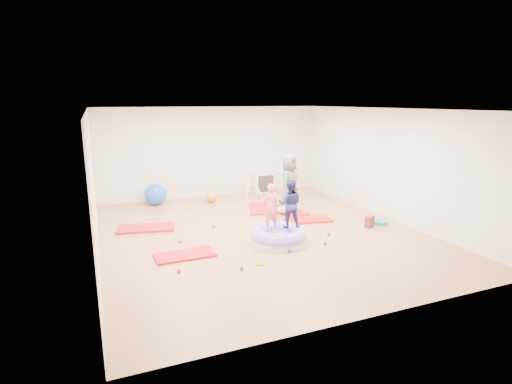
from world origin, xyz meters
name	(u,v)px	position (x,y,z in m)	size (l,w,h in m)	color
room	(261,173)	(0.00, 0.00, 1.40)	(7.01, 8.01, 2.81)	#AB7A59
gym_mat_front_left	(185,255)	(-1.94, -0.77, 0.02)	(1.15, 0.58, 0.05)	red
gym_mat_mid_left	(146,228)	(-2.43, 1.25, 0.03)	(1.31, 0.65, 0.05)	red
gym_mat_center_back	(260,209)	(0.74, 1.83, 0.02)	(1.16, 0.58, 0.05)	red
gym_mat_right	(308,220)	(1.47, 0.42, 0.02)	(1.18, 0.59, 0.05)	red
gym_mat_rear_right	(288,211)	(1.37, 1.36, 0.02)	(1.19, 0.60, 0.05)	red
inflatable_cushion	(279,236)	(0.09, -0.78, 0.15)	(1.20, 1.20, 0.38)	silver
child_pink	(271,205)	(-0.10, -0.76, 0.86)	(0.37, 0.24, 1.02)	#FC6469
child_navy	(290,202)	(0.37, -0.73, 0.88)	(0.51, 0.40, 1.06)	navy
adult_caregiver	(289,183)	(1.40, 1.38, 0.81)	(0.74, 0.48, 1.52)	#565658
infant	(284,209)	(1.14, 1.11, 0.15)	(0.34, 0.34, 0.20)	#A5BDD4
ball_pit_balls	(253,246)	(-0.54, -0.84, 0.04)	(3.62, 2.62, 0.08)	red
exercise_ball_blue	(155,194)	(-1.88, 3.47, 0.32)	(0.63, 0.63, 0.63)	blue
exercise_ball_orange	(211,196)	(-0.29, 3.18, 0.18)	(0.35, 0.35, 0.35)	orange
infant_play_gym	(251,189)	(0.96, 3.09, 0.31)	(0.60, 0.57, 0.46)	white
cube_shelf	(264,183)	(1.70, 3.79, 0.32)	(0.64, 0.32, 0.64)	white
balance_disc	(379,222)	(2.99, -0.47, 0.04)	(0.40, 0.40, 0.09)	teal
backpack	(369,222)	(2.58, -0.62, 0.14)	(0.24, 0.14, 0.27)	maroon
yellow_toy	(260,264)	(-0.73, -1.69, 0.01)	(0.19, 0.19, 0.03)	gold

